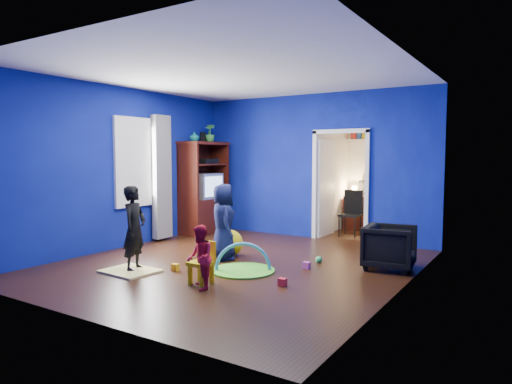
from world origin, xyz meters
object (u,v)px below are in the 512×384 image
Objects in this scene: kid_chair at (201,265)px; play_mat at (243,270)px; child_black at (134,228)px; vase at (194,137)px; child_navy at (223,222)px; crt_tv at (205,186)px; folding_chair at (350,214)px; hopper_ball at (230,243)px; toddler_red at (200,257)px; tv_armoire at (204,188)px; armchair at (390,247)px; study_desk at (365,213)px.

play_mat is (0.11, 0.82, -0.24)m from kid_chair.
vase reaches higher than child_black.
vase is at bearing 3.60° from child_navy.
crt_tv is 0.76× the size of folding_chair.
toddler_red is at bearing -65.76° from hopper_ball.
child_navy reaches higher than toddler_red.
vase is 3.83m from play_mat.
folding_chair is (0.23, 4.59, 0.06)m from toddler_red.
child_navy is 2.63m from tv_armoire.
child_navy is (0.66, 1.27, -0.01)m from child_black.
vase is (-2.59, 3.01, 1.66)m from toddler_red.
play_mat is (-1.75, -1.26, -0.31)m from armchair.
hopper_ball is at bearing 158.80° from toddler_red.
tv_armoire is 2.80× the size of crt_tv.
armchair is 0.82× the size of study_desk.
play_mat is at bearing -38.01° from vase.
crt_tv reaches higher than kid_chair.
crt_tv is (0.04, 0.00, 0.04)m from tv_armoire.
study_desk is 0.96m from folding_chair.
toddler_red is (-1.71, -2.29, 0.08)m from armchair.
kid_chair is (1.24, -0.02, -0.37)m from child_black.
toddler_red is at bearing -87.76° from play_mat.
crt_tv is 4.00m from kid_chair.
hopper_ball is 3.04m from folding_chair.
folding_chair is (0.38, 4.39, 0.21)m from kid_chair.
crt_tv reaches higher than study_desk.
hopper_ball is at bearing 136.08° from play_mat.
study_desk is at bearing -60.34° from child_navy.
child_black is 1.42m from toddler_red.
armchair is at bearing -57.30° from folding_chair.
kid_chair is at bearing -49.12° from vase.
folding_chair is at bearing -90.00° from study_desk.
toddler_red is at bearing -49.37° from vase.
play_mat is 3.61m from folding_chair.
tv_armoire reaches higher than play_mat.
play_mat is 4.55m from study_desk.
crt_tv is at bearing 172.09° from toddler_red.
study_desk is 0.96× the size of folding_chair.
child_black is at bearing -69.50° from crt_tv.
folding_chair is (2.82, 1.58, -1.60)m from vase.
toddler_red reaches higher than study_desk.
vase is at bearing 128.32° from kid_chair.
vase is 0.47× the size of hopper_ball.
toddler_red is at bearing 159.26° from child_navy.
hopper_ball is 1.05m from play_mat.
study_desk is at bearing 86.54° from play_mat.
tv_armoire is 4.45× the size of hopper_ball.
toddler_red is at bearing -92.91° from folding_chair.
folding_chair reaches higher than kid_chair.
vase is 0.22× the size of folding_chair.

